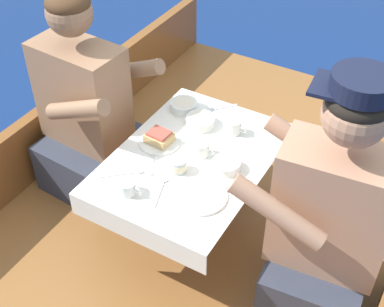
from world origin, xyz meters
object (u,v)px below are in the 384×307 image
Objects in this scene: coffee_cup_center at (128,187)px; tin_can at (178,165)px; coffee_cup_starboard at (201,149)px; sandwich at (159,137)px; person_starboard at (327,224)px; coffee_cup_port at (234,127)px; person_port at (86,115)px.

tin_can is at bearing 63.65° from coffee_cup_center.
coffee_cup_starboard is 0.14m from tin_can.
tin_can is (-0.03, -0.13, -0.00)m from coffee_cup_starboard.
person_starboard is at bearing -5.90° from sandwich.
coffee_cup_port is 1.34× the size of tin_can.
sandwich is at bearing -172.79° from coffee_cup_starboard.
coffee_cup_center is (0.49, -0.35, 0.07)m from person_port.
coffee_cup_port reaches higher than coffee_cup_center.
sandwich is at bearing 145.56° from tin_can.
person_port is 1.20m from person_starboard.
tin_can is (0.16, -0.11, -0.00)m from sandwich.
coffee_cup_port reaches higher than sandwich.
person_port reaches higher than coffee_cup_port.
coffee_cup_port is at bearing -35.17° from person_starboard.
coffee_cup_port is at bearing 75.37° from coffee_cup_starboard.
coffee_cup_starboard is (-0.57, 0.10, 0.04)m from person_starboard.
person_starboard reaches higher than coffee_cup_center.
coffee_cup_center is at bearing -111.38° from coffee_cup_starboard.
coffee_cup_center is at bearing -116.35° from tin_can.
person_starboard is at bearing -10.14° from coffee_cup_starboard.
person_port is at bearing 165.40° from tin_can.
coffee_cup_starboard is (-0.05, -0.19, -0.00)m from coffee_cup_port.
sandwich is (-0.76, 0.08, 0.04)m from person_starboard.
sandwich is (0.43, -0.05, 0.07)m from person_port.
person_port is 10.11× the size of coffee_cup_center.
person_port is 0.62m from coffee_cup_starboard.
sandwich is 0.19m from tin_can.
tin_can is (0.10, 0.20, -0.00)m from coffee_cup_center.
person_starboard is at bearing -2.18° from person_port.
person_port is 14.78× the size of tin_can.
coffee_cup_port is (0.24, 0.22, 0.00)m from sandwich.
coffee_cup_starboard reaches higher than tin_can.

